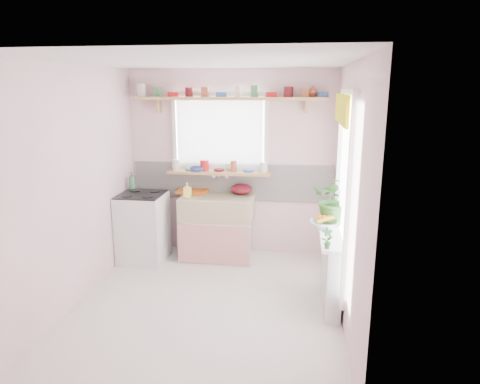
# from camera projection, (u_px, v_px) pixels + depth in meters

# --- Properties ---
(room) EXTENTS (3.20, 3.20, 3.20)m
(room) POSITION_uv_depth(u_px,v_px,m) (277.00, 165.00, 5.01)
(room) COLOR silver
(room) RESTS_ON ground
(sink_unit) EXTENTS (0.95, 0.65, 1.11)m
(sink_unit) POSITION_uv_depth(u_px,v_px,m) (217.00, 227.00, 5.76)
(sink_unit) COLOR white
(sink_unit) RESTS_ON ground
(cooker) EXTENTS (0.58, 0.58, 0.93)m
(cooker) POSITION_uv_depth(u_px,v_px,m) (143.00, 227.00, 5.65)
(cooker) COLOR white
(cooker) RESTS_ON ground
(radiator_ledge) EXTENTS (0.22, 0.95, 0.78)m
(radiator_ledge) POSITION_uv_depth(u_px,v_px,m) (332.00, 269.00, 4.52)
(radiator_ledge) COLOR white
(radiator_ledge) RESTS_ON ground
(windowsill) EXTENTS (1.40, 0.22, 0.04)m
(windowsill) POSITION_uv_depth(u_px,v_px,m) (219.00, 173.00, 5.77)
(windowsill) COLOR tan
(windowsill) RESTS_ON room
(pine_shelf) EXTENTS (2.52, 0.24, 0.04)m
(pine_shelf) POSITION_uv_depth(u_px,v_px,m) (230.00, 98.00, 5.50)
(pine_shelf) COLOR tan
(pine_shelf) RESTS_ON room
(shelf_crockery) EXTENTS (2.47, 0.11, 0.12)m
(shelf_crockery) POSITION_uv_depth(u_px,v_px,m) (226.00, 93.00, 5.49)
(shelf_crockery) COLOR silver
(shelf_crockery) RESTS_ON pine_shelf
(sill_crockery) EXTENTS (1.35, 0.11, 0.12)m
(sill_crockery) POSITION_uv_depth(u_px,v_px,m) (218.00, 167.00, 5.75)
(sill_crockery) COLOR silver
(sill_crockery) RESTS_ON windowsill
(dish_tray) EXTENTS (0.43, 0.34, 0.04)m
(dish_tray) POSITION_uv_depth(u_px,v_px,m) (193.00, 191.00, 5.91)
(dish_tray) COLOR #DE5D13
(dish_tray) RESTS_ON sink_unit
(colander) EXTENTS (0.32, 0.32, 0.14)m
(colander) POSITION_uv_depth(u_px,v_px,m) (241.00, 189.00, 5.80)
(colander) COLOR #5C0F1A
(colander) RESTS_ON sink_unit
(jade_plant) EXTENTS (0.52, 0.45, 0.55)m
(jade_plant) POSITION_uv_depth(u_px,v_px,m) (335.00, 200.00, 4.74)
(jade_plant) COLOR #356A2A
(jade_plant) RESTS_ON radiator_ledge
(fruit_bowl) EXTENTS (0.31, 0.31, 0.08)m
(fruit_bowl) POSITION_uv_depth(u_px,v_px,m) (324.00, 224.00, 4.66)
(fruit_bowl) COLOR white
(fruit_bowl) RESTS_ON radiator_ledge
(herb_pot) EXTENTS (0.13, 0.10, 0.21)m
(herb_pot) POSITION_uv_depth(u_px,v_px,m) (327.00, 238.00, 4.03)
(herb_pot) COLOR #265B24
(herb_pot) RESTS_ON radiator_ledge
(soap_bottle_sink) EXTENTS (0.09, 0.10, 0.20)m
(soap_bottle_sink) POSITION_uv_depth(u_px,v_px,m) (187.00, 190.00, 5.60)
(soap_bottle_sink) COLOR #FEF770
(soap_bottle_sink) RESTS_ON sink_unit
(sill_cup) EXTENTS (0.14, 0.14, 0.10)m
(sill_cup) POSITION_uv_depth(u_px,v_px,m) (231.00, 167.00, 5.79)
(sill_cup) COLOR silver
(sill_cup) RESTS_ON windowsill
(sill_bowl) EXTENTS (0.22, 0.22, 0.06)m
(sill_bowl) POSITION_uv_depth(u_px,v_px,m) (197.00, 169.00, 5.74)
(sill_bowl) COLOR #374AB3
(sill_bowl) RESTS_ON windowsill
(shelf_vase) EXTENTS (0.15, 0.15, 0.14)m
(shelf_vase) POSITION_uv_depth(u_px,v_px,m) (313.00, 91.00, 5.39)
(shelf_vase) COLOR #B34E37
(shelf_vase) RESTS_ON pine_shelf
(cooker_bottle) EXTENTS (0.12, 0.12, 0.24)m
(cooker_bottle) POSITION_uv_depth(u_px,v_px,m) (132.00, 181.00, 5.75)
(cooker_bottle) COLOR #3D7B51
(cooker_bottle) RESTS_ON cooker
(fruit) EXTENTS (0.20, 0.14, 0.10)m
(fruit) POSITION_uv_depth(u_px,v_px,m) (325.00, 218.00, 4.65)
(fruit) COLOR orange
(fruit) RESTS_ON fruit_bowl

